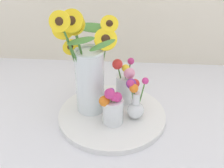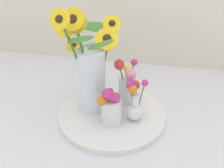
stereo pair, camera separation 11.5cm
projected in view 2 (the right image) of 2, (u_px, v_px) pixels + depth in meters
ground_plane at (120, 122)px, 1.21m from camera, size 6.00×6.00×0.00m
serving_tray at (112, 116)px, 1.23m from camera, size 0.42×0.42×0.02m
mason_jar_sunflowers at (90, 69)px, 1.17m from camera, size 0.24×0.23×0.43m
vase_small_center at (111, 107)px, 1.14m from camera, size 0.09×0.08×0.16m
vase_bulb_right at (134, 102)px, 1.16m from camera, size 0.08×0.08×0.17m
vase_small_back at (127, 84)px, 1.24m from camera, size 0.09×0.10×0.21m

